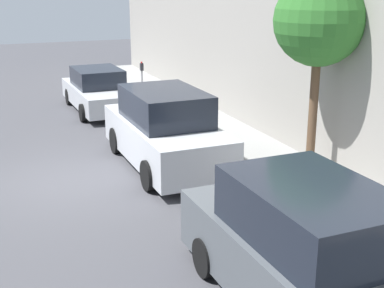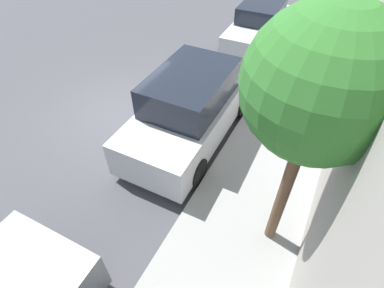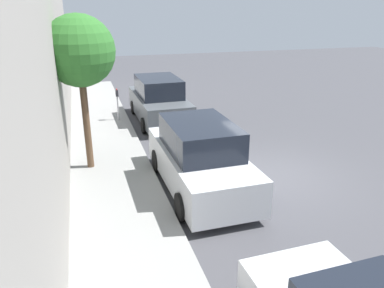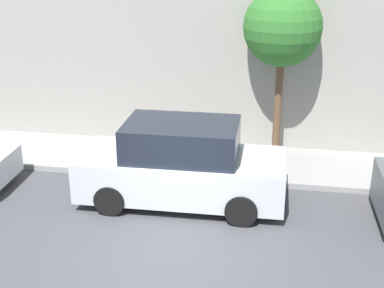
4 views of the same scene
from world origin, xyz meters
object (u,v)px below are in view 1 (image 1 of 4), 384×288
Objects in this scene: parked_sedan_third at (98,91)px; street_tree at (319,22)px; parked_suv_nearest at (309,255)px; parked_suv_second at (165,131)px; parking_meter_far at (142,77)px.

street_tree reaches higher than parked_sedan_third.
parked_suv_nearest is 6.33m from street_tree.
street_tree reaches higher than parked_suv_nearest.
parked_sedan_third is (0.01, 13.47, -0.21)m from parked_suv_nearest.
parking_meter_far is (1.54, 7.07, 0.13)m from parked_suv_second.
parked_sedan_third is 3.08× the size of parking_meter_far.
parked_suv_second is 1.06× the size of parked_sedan_third.
parked_suv_nearest is 6.84m from parked_suv_second.
parked_suv_nearest is 1.04× the size of street_tree.
parked_suv_nearest is at bearing -90.03° from parked_sedan_third.
parked_suv_nearest is 1.00× the size of parked_suv_second.
parked_sedan_third is 9.80m from street_tree.
parked_suv_nearest is 1.06× the size of parked_sedan_third.
street_tree reaches higher than parked_suv_second.
street_tree is at bearing 55.65° from parked_suv_nearest.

